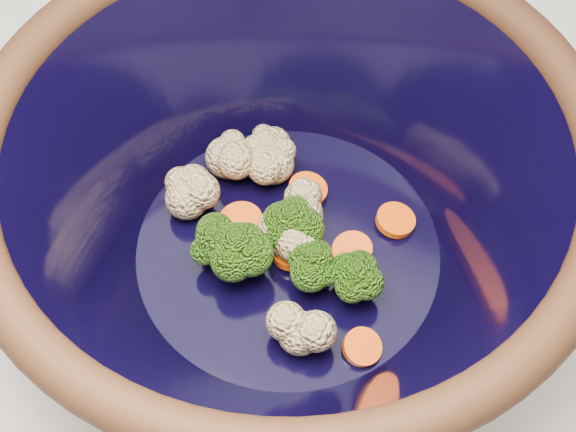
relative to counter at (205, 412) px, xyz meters
The scene contains 3 objects.
counter is the anchor object (origin of this frame).
mixing_bowl 0.56m from the counter, ahead, with size 0.47×0.47×0.17m.
vegetable_pile 0.52m from the counter, ahead, with size 0.19×0.17×0.05m.
Camera 1 is at (0.25, -0.27, 1.44)m, focal length 50.00 mm.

